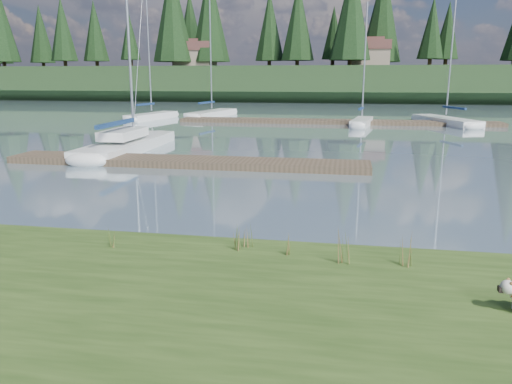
# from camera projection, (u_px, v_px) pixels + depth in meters

# --- Properties ---
(ground) EXTENTS (200.00, 200.00, 0.00)m
(ground) POSITION_uv_depth(u_px,v_px,m) (311.00, 123.00, 41.36)
(ground) COLOR gray
(ground) RESTS_ON ground
(bank) EXTENTS (60.00, 9.00, 0.35)m
(bank) POSITION_uv_depth(u_px,v_px,m) (120.00, 350.00, 6.82)
(bank) COLOR #36501D
(bank) RESTS_ON ground
(ridge) EXTENTS (200.00, 20.00, 5.00)m
(ridge) POSITION_uv_depth(u_px,v_px,m) (330.00, 84.00, 81.99)
(ridge) COLOR #1C3017
(ridge) RESTS_ON ground
(sailboat_main) EXTENTS (2.25, 10.32, 14.63)m
(sailboat_main) POSITION_uv_depth(u_px,v_px,m) (134.00, 141.00, 26.73)
(sailboat_main) COLOR white
(sailboat_main) RESTS_ON ground
(dock_near) EXTENTS (16.00, 2.00, 0.30)m
(dock_near) POSITION_uv_depth(u_px,v_px,m) (185.00, 162.00, 21.89)
(dock_near) COLOR #4C3D2C
(dock_near) RESTS_ON ground
(dock_far) EXTENTS (26.00, 2.20, 0.30)m
(dock_far) POSITION_uv_depth(u_px,v_px,m) (335.00, 122.00, 40.98)
(dock_far) COLOR #4C3D2C
(dock_far) RESTS_ON ground
(sailboat_bg_0) EXTENTS (2.92, 7.54, 10.80)m
(sailboat_bg_0) POSITION_uv_depth(u_px,v_px,m) (156.00, 115.00, 45.32)
(sailboat_bg_0) COLOR white
(sailboat_bg_0) RESTS_ON ground
(sailboat_bg_1) EXTENTS (3.42, 9.06, 13.16)m
(sailboat_bg_1) POSITION_uv_depth(u_px,v_px,m) (215.00, 113.00, 48.48)
(sailboat_bg_1) COLOR white
(sailboat_bg_1) RESTS_ON ground
(sailboat_bg_2) EXTENTS (2.05, 6.15, 9.29)m
(sailboat_bg_2) POSITION_uv_depth(u_px,v_px,m) (363.00, 121.00, 39.42)
(sailboat_bg_2) COLOR white
(sailboat_bg_2) RESTS_ON ground
(sailboat_bg_3) EXTENTS (4.75, 8.89, 12.90)m
(sailboat_bg_3) POSITION_uv_depth(u_px,v_px,m) (440.00, 120.00, 40.88)
(sailboat_bg_3) COLOR white
(sailboat_bg_3) RESTS_ON ground
(weed_0) EXTENTS (0.17, 0.14, 0.60)m
(weed_0) POSITION_uv_depth(u_px,v_px,m) (237.00, 238.00, 10.21)
(weed_0) COLOR #475B23
(weed_0) RESTS_ON bank
(weed_1) EXTENTS (0.17, 0.14, 0.58)m
(weed_1) POSITION_uv_depth(u_px,v_px,m) (247.00, 236.00, 10.33)
(weed_1) COLOR #475B23
(weed_1) RESTS_ON bank
(weed_2) EXTENTS (0.17, 0.14, 0.72)m
(weed_2) POSITION_uv_depth(u_px,v_px,m) (343.00, 248.00, 9.45)
(weed_2) COLOR #475B23
(weed_2) RESTS_ON bank
(weed_3) EXTENTS (0.17, 0.14, 0.45)m
(weed_3) POSITION_uv_depth(u_px,v_px,m) (113.00, 239.00, 10.34)
(weed_3) COLOR #475B23
(weed_3) RESTS_ON bank
(weed_4) EXTENTS (0.17, 0.14, 0.52)m
(weed_4) POSITION_uv_depth(u_px,v_px,m) (288.00, 244.00, 9.90)
(weed_4) COLOR #475B23
(weed_4) RESTS_ON bank
(weed_5) EXTENTS (0.17, 0.14, 0.67)m
(weed_5) POSITION_uv_depth(u_px,v_px,m) (405.00, 251.00, 9.34)
(weed_5) COLOR #475B23
(weed_5) RESTS_ON bank
(mud_lip) EXTENTS (60.00, 0.50, 0.14)m
(mud_lip) POSITION_uv_depth(u_px,v_px,m) (207.00, 250.00, 11.06)
(mud_lip) COLOR #33281C
(mud_lip) RESTS_ON ground
(conifer_0) EXTENTS (5.72, 5.72, 14.15)m
(conifer_0) POSITION_uv_depth(u_px,v_px,m) (0.00, 22.00, 83.48)
(conifer_0) COLOR #382619
(conifer_0) RESTS_ON ridge
(conifer_1) EXTENTS (4.40, 4.40, 11.30)m
(conifer_1) POSITION_uv_depth(u_px,v_px,m) (95.00, 31.00, 85.02)
(conifer_1) COLOR #382619
(conifer_1) RESTS_ON ridge
(conifer_2) EXTENTS (6.60, 6.60, 16.05)m
(conifer_2) POSITION_uv_depth(u_px,v_px,m) (172.00, 13.00, 79.03)
(conifer_2) COLOR #382619
(conifer_2) RESTS_ON ridge
(conifer_3) EXTENTS (4.84, 4.84, 12.25)m
(conifer_3) POSITION_uv_depth(u_px,v_px,m) (269.00, 26.00, 80.67)
(conifer_3) COLOR #382619
(conifer_3) RESTS_ON ridge
(conifer_4) EXTENTS (6.16, 6.16, 15.10)m
(conifer_4) POSITION_uv_depth(u_px,v_px,m) (352.00, 10.00, 72.36)
(conifer_4) COLOR #382619
(conifer_4) RESTS_ON ridge
(conifer_5) EXTENTS (3.96, 3.96, 10.35)m
(conifer_5) POSITION_uv_depth(u_px,v_px,m) (432.00, 28.00, 74.62)
(conifer_5) COLOR #382619
(conifer_5) RESTS_ON ridge
(house_0) EXTENTS (6.30, 5.30, 4.65)m
(house_0) POSITION_uv_depth(u_px,v_px,m) (195.00, 54.00, 81.84)
(house_0) COLOR gray
(house_0) RESTS_ON ridge
(house_1) EXTENTS (6.30, 5.30, 4.65)m
(house_1) POSITION_uv_depth(u_px,v_px,m) (369.00, 53.00, 77.94)
(house_1) COLOR gray
(house_1) RESTS_ON ridge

